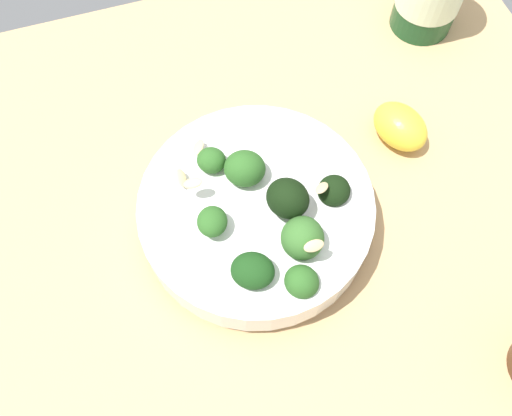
# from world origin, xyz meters

# --- Properties ---
(ground_plane) EXTENTS (0.68, 0.68, 0.04)m
(ground_plane) POSITION_xyz_m (0.00, 0.00, -0.02)
(ground_plane) COLOR tan
(bowl_of_broccoli) EXTENTS (0.22, 0.22, 0.10)m
(bowl_of_broccoli) POSITION_xyz_m (0.01, -0.06, 0.04)
(bowl_of_broccoli) COLOR white
(bowl_of_broccoli) RESTS_ON ground_plane
(lemon_wedge) EXTENTS (0.08, 0.07, 0.04)m
(lemon_wedge) POSITION_xyz_m (-0.05, 0.12, 0.02)
(lemon_wedge) COLOR yellow
(lemon_wedge) RESTS_ON ground_plane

